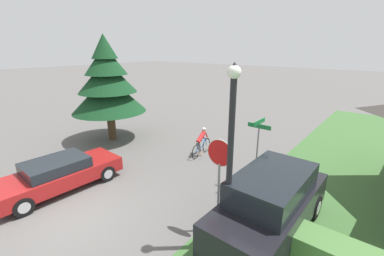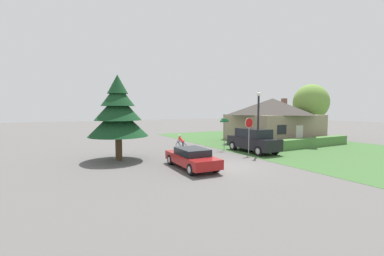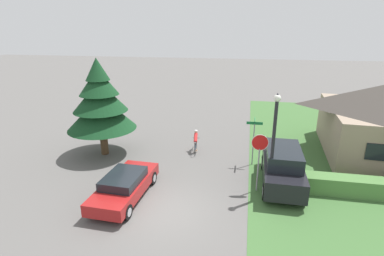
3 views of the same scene
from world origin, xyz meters
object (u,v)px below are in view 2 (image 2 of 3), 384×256
street_lamp (258,118)px  stop_sign (249,128)px  deciduous_tree_right (311,102)px  cyclist (181,143)px  cottage_house (272,119)px  sedan_left_lane (192,158)px  street_name_sign (224,128)px  parked_suv_right (253,140)px  conifer_tall_near (118,113)px

street_lamp → stop_sign: bearing=143.9°
street_lamp → deciduous_tree_right: (14.20, 6.02, 1.51)m
cyclist → cottage_house: bearing=-89.0°
sedan_left_lane → stop_sign: bearing=-71.0°
cottage_house → street_name_sign: (-8.77, -2.91, -0.58)m
cottage_house → parked_suv_right: size_ratio=1.96×
cottage_house → cyclist: 12.61m
conifer_tall_near → stop_sign: bearing=-16.8°
cyclist → street_lamp: 6.81m
parked_suv_right → cottage_house: bearing=-54.7°
street_lamp → street_name_sign: (-0.78, 3.39, -1.01)m
cyclist → deciduous_tree_right: size_ratio=0.27×
conifer_tall_near → deciduous_tree_right: 24.40m
cottage_house → cyclist: cottage_house is taller
parked_suv_right → stop_sign: 1.89m
parked_suv_right → conifer_tall_near: bearing=80.4°
cottage_house → cyclist: size_ratio=5.29×
street_lamp → conifer_tall_near: size_ratio=0.83×
parked_suv_right → street_lamp: 2.43m
cottage_house → street_lamp: 10.18m
cyclist → street_name_sign: bearing=-116.3°
cyclist → street_name_sign: 4.02m
stop_sign → deciduous_tree_right: bearing=-161.9°
cyclist → stop_sign: (3.83, -4.28, 1.43)m
stop_sign → cyclist: bearing=-50.9°
street_lamp → conifer_tall_near: 10.55m
street_lamp → deciduous_tree_right: size_ratio=0.75×
stop_sign → street_name_sign: 3.00m
stop_sign → street_name_sign: (-0.23, 2.99, -0.19)m
parked_suv_right → sedan_left_lane: bearing=111.2°
street_lamp → sedan_left_lane: bearing=-167.9°
cyclist → parked_suv_right: parked_suv_right is taller
cyclist → stop_sign: stop_sign is taller
street_name_sign → conifer_tall_near: 9.35m
sedan_left_lane → street_lamp: street_lamp is taller
street_name_sign → street_lamp: bearing=-77.0°
parked_suv_right → stop_sign: stop_sign is taller
sedan_left_lane → deciduous_tree_right: 22.47m
street_name_sign → deciduous_tree_right: deciduous_tree_right is taller
street_name_sign → conifer_tall_near: (-9.24, -0.13, 1.44)m
parked_suv_right → street_lamp: bearing=153.1°
cyclist → conifer_tall_near: bearing=97.7°
cyclist → stop_sign: bearing=-144.7°
stop_sign → deciduous_tree_right: (14.76, 5.61, 2.33)m
cottage_house → deciduous_tree_right: bearing=1.4°
cyclist → street_lamp: size_ratio=0.36×
sedan_left_lane → parked_suv_right: bearing=-67.4°
stop_sign → street_name_sign: stop_sign is taller
sedan_left_lane → cyclist: size_ratio=2.55×
sedan_left_lane → conifer_tall_near: size_ratio=0.76×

